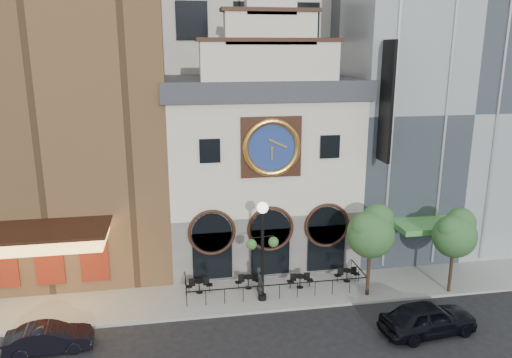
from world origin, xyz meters
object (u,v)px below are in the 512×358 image
object	(u,v)px
bistro_0	(199,285)
tree_left	(371,230)
bistro_2	(300,280)
pedestrian	(261,283)
car_right	(428,318)
lamppost	(262,240)
car_left	(49,338)
bistro_3	(347,274)
bistro_1	(248,281)
tree_right	(455,232)

from	to	relation	value
bistro_0	tree_left	size ratio (longest dim) A/B	0.29
bistro_2	pedestrian	size ratio (longest dim) A/B	0.81
car_right	bistro_0	bearing A→B (deg)	54.64
lamppost	tree_left	distance (m)	6.25
car_left	pedestrian	distance (m)	11.36
bistro_0	bistro_2	bearing A→B (deg)	-3.72
pedestrian	lamppost	size ratio (longest dim) A/B	0.33
bistro_2	pedestrian	world-z (taller)	pedestrian
car_right	car_left	size ratio (longest dim) A/B	1.24
tree_left	pedestrian	bearing A→B (deg)	174.54
bistro_2	tree_left	xyz separation A→B (m)	(3.72, -1.49, 3.52)
bistro_3	car_left	bearing A→B (deg)	-165.59
bistro_1	bistro_2	size ratio (longest dim) A/B	1.00
bistro_1	bistro_2	world-z (taller)	same
car_left	pedestrian	xyz separation A→B (m)	(10.93, 3.08, 0.45)
bistro_2	lamppost	size ratio (longest dim) A/B	0.27
bistro_2	bistro_3	bearing A→B (deg)	5.47
car_left	lamppost	world-z (taller)	lamppost
bistro_3	lamppost	xyz separation A→B (m)	(-5.59, -1.36, 3.18)
bistro_1	bistro_3	size ratio (longest dim) A/B	1.00
tree_right	car_right	bearing A→B (deg)	-132.34
bistro_1	tree_right	xyz separation A→B (m)	(11.77, -2.36, 3.24)
bistro_3	car_right	bearing A→B (deg)	-70.41
bistro_1	pedestrian	distance (m)	1.51
bistro_3	tree_left	world-z (taller)	tree_left
bistro_0	bistro_1	distance (m)	2.95
car_right	bistro_3	bearing A→B (deg)	12.75
tree_right	bistro_1	bearing A→B (deg)	168.64
car_left	pedestrian	bearing A→B (deg)	-78.39
pedestrian	tree_left	xyz separation A→B (m)	(6.30, -0.60, 3.02)
car_right	tree_right	distance (m)	5.95
bistro_0	car_left	world-z (taller)	car_left
bistro_2	bistro_0	bearing A→B (deg)	176.28
bistro_3	tree_right	xyz separation A→B (m)	(5.60, -2.22, 3.24)
bistro_0	tree_right	bearing A→B (deg)	-8.95
bistro_0	pedestrian	xyz separation A→B (m)	(3.45, -1.28, 0.51)
bistro_2	car_right	bearing A→B (deg)	-47.64
car_left	car_right	bearing A→B (deg)	-99.49
bistro_3	car_right	distance (m)	6.39
lamppost	bistro_0	bearing A→B (deg)	151.49
bistro_3	car_left	size ratio (longest dim) A/B	0.39
bistro_0	car_left	distance (m)	8.66
car_right	pedestrian	world-z (taller)	pedestrian
bistro_2	lamppost	xyz separation A→B (m)	(-2.52, -1.07, 3.18)
pedestrian	tree_right	size ratio (longest dim) A/B	0.38
tree_right	bistro_0	bearing A→B (deg)	171.05
lamppost	tree_right	bearing A→B (deg)	-10.36
car_right	tree_right	world-z (taller)	tree_right
bistro_3	car_right	world-z (taller)	car_right
bistro_3	bistro_0	bearing A→B (deg)	179.39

